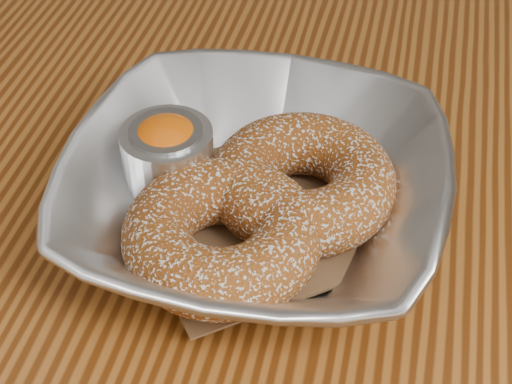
% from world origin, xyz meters
% --- Properties ---
extents(table, '(1.20, 0.80, 0.75)m').
position_xyz_m(table, '(0.00, 0.00, 0.65)').
color(table, brown).
rests_on(table, ground_plane).
extents(serving_bowl, '(0.24, 0.24, 0.06)m').
position_xyz_m(serving_bowl, '(-0.06, 0.02, 0.78)').
color(serving_bowl, silver).
rests_on(serving_bowl, table).
extents(parchment, '(0.20, 0.20, 0.00)m').
position_xyz_m(parchment, '(-0.06, 0.02, 0.76)').
color(parchment, brown).
rests_on(parchment, table).
extents(donut_back, '(0.14, 0.14, 0.04)m').
position_xyz_m(donut_back, '(-0.03, 0.03, 0.78)').
color(donut_back, brown).
rests_on(donut_back, parchment).
extents(donut_front, '(0.13, 0.13, 0.04)m').
position_xyz_m(donut_front, '(-0.07, -0.03, 0.78)').
color(donut_front, brown).
rests_on(donut_front, parchment).
extents(ramekin, '(0.06, 0.06, 0.06)m').
position_xyz_m(ramekin, '(-0.12, 0.03, 0.79)').
color(ramekin, silver).
rests_on(ramekin, table).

